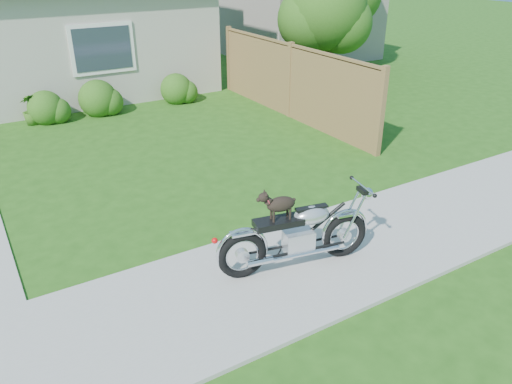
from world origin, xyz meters
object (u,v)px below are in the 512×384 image
potted_plant_right (31,109)px  motorcycle_with_dog (298,233)px  fence (290,81)px  tree_near (330,13)px

potted_plant_right → motorcycle_with_dog: size_ratio=0.35×
fence → potted_plant_right: fence is taller
fence → motorcycle_with_dog: (-3.88, -5.77, -0.38)m
fence → potted_plant_right: (-5.87, 2.80, -0.55)m
tree_near → potted_plant_right: 8.55m
tree_near → potted_plant_right: tree_near is taller
fence → potted_plant_right: bearing=154.5°
tree_near → motorcycle_with_dog: (-6.23, -7.19, -1.74)m
potted_plant_right → motorcycle_with_dog: motorcycle_with_dog is taller
tree_near → potted_plant_right: size_ratio=4.62×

